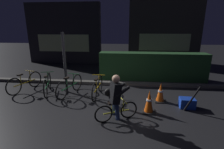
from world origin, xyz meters
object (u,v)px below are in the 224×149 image
(cyclist, at_px, (115,98))
(parked_bike_center_right, at_px, (97,87))
(street_post, at_px, (65,63))
(parked_bike_left_mid, at_px, (47,84))
(parked_bike_leftmost, at_px, (25,82))
(traffic_cone_far, at_px, (160,93))
(blue_crate, at_px, (187,103))
(parked_bike_center_left, at_px, (70,86))
(closed_umbrella, at_px, (192,99))
(traffic_cone_near, at_px, (149,102))

(cyclist, bearing_deg, parked_bike_center_right, 90.87)
(street_post, distance_m, parked_bike_left_mid, 1.02)
(parked_bike_leftmost, height_order, parked_bike_left_mid, parked_bike_left_mid)
(parked_bike_leftmost, distance_m, cyclist, 4.02)
(parked_bike_center_right, height_order, traffic_cone_far, parked_bike_center_right)
(blue_crate, bearing_deg, parked_bike_center_left, 170.69)
(parked_bike_leftmost, height_order, blue_crate, parked_bike_leftmost)
(street_post, relative_size, traffic_cone_far, 3.51)
(parked_bike_left_mid, xyz_separation_m, blue_crate, (4.77, -0.73, -0.19))
(cyclist, relative_size, closed_umbrella, 1.47)
(parked_bike_center_left, height_order, blue_crate, parked_bike_center_left)
(street_post, bearing_deg, traffic_cone_far, -8.71)
(parked_bike_center_left, distance_m, traffic_cone_near, 2.88)
(parked_bike_center_right, height_order, cyclist, cyclist)
(street_post, xyz_separation_m, blue_crate, (4.10, -0.90, -0.95))
(street_post, distance_m, parked_bike_leftmost, 1.78)
(parked_bike_leftmost, bearing_deg, traffic_cone_near, -89.21)
(parked_bike_left_mid, distance_m, traffic_cone_far, 4.05)
(parked_bike_center_right, bearing_deg, parked_bike_leftmost, 88.00)
(parked_bike_left_mid, relative_size, parked_bike_center_left, 1.00)
(parked_bike_center_right, relative_size, blue_crate, 3.56)
(street_post, height_order, parked_bike_center_right, street_post)
(street_post, xyz_separation_m, cyclist, (1.99, -1.82, -0.47))
(parked_bike_leftmost, relative_size, parked_bike_left_mid, 1.00)
(parked_bike_center_left, xyz_separation_m, parked_bike_center_right, (1.01, -0.02, -0.01))
(cyclist, bearing_deg, parked_bike_left_mid, 122.88)
(parked_bike_center_left, bearing_deg, traffic_cone_near, -96.16)
(street_post, distance_m, parked_bike_center_right, 1.49)
(traffic_cone_far, bearing_deg, cyclist, -136.61)
(parked_bike_center_right, distance_m, traffic_cone_near, 1.96)
(traffic_cone_near, bearing_deg, parked_bike_center_right, 148.74)
(parked_bike_center_left, xyz_separation_m, blue_crate, (3.88, -0.64, -0.19))
(traffic_cone_near, height_order, closed_umbrella, closed_umbrella)
(traffic_cone_far, bearing_deg, parked_bike_center_left, 175.42)
(street_post, distance_m, cyclist, 2.74)
(cyclist, bearing_deg, blue_crate, -1.57)
(blue_crate, height_order, closed_umbrella, closed_umbrella)
(closed_umbrella, bearing_deg, traffic_cone_far, 155.46)
(parked_bike_center_left, relative_size, cyclist, 1.25)
(street_post, xyz_separation_m, parked_bike_center_right, (1.24, -0.28, -0.77))
(traffic_cone_near, bearing_deg, cyclist, -150.60)
(parked_bike_leftmost, relative_size, cyclist, 1.25)
(traffic_cone_far, height_order, closed_umbrella, closed_umbrella)
(parked_bike_leftmost, xyz_separation_m, closed_umbrella, (5.74, -1.10, 0.06))
(street_post, bearing_deg, parked_bike_left_mid, -165.90)
(street_post, distance_m, closed_umbrella, 4.35)
(parked_bike_leftmost, xyz_separation_m, parked_bike_center_left, (1.84, -0.21, -0.00))
(parked_bike_center_right, relative_size, traffic_cone_near, 2.35)
(parked_bike_center_right, bearing_deg, parked_bike_left_mid, 89.08)
(blue_crate, bearing_deg, street_post, 167.63)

